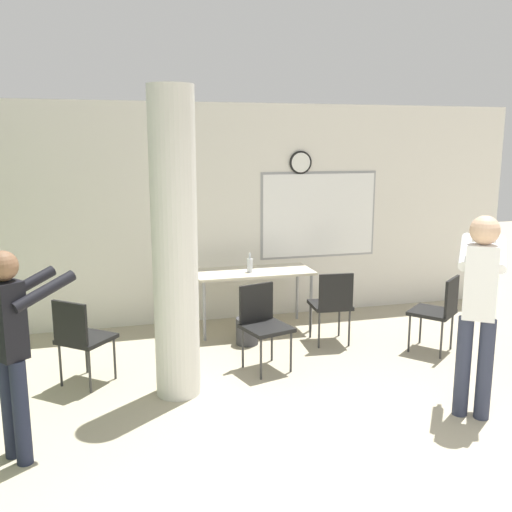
{
  "coord_description": "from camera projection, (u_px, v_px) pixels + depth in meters",
  "views": [
    {
      "loc": [
        -1.63,
        -2.16,
        2.32
      ],
      "look_at": [
        -0.27,
        2.87,
        1.27
      ],
      "focal_mm": 40.0,
      "sensor_mm": 36.0,
      "label": 1
    }
  ],
  "objects": [
    {
      "name": "chair_table_front",
      "position": [
        263.0,
        321.0,
        5.87
      ],
      "size": [
        0.54,
        0.54,
        0.87
      ],
      "color": "black",
      "rests_on": "ground_plane"
    },
    {
      "name": "waste_bin",
      "position": [
        247.0,
        331.0,
        6.63
      ],
      "size": [
        0.26,
        0.26,
        0.31
      ],
      "color": "#38383D",
      "rests_on": "ground_plane"
    },
    {
      "name": "folding_table",
      "position": [
        253.0,
        275.0,
        7.05
      ],
      "size": [
        1.45,
        0.64,
        0.75
      ],
      "color": "beige",
      "rests_on": "ground_plane"
    },
    {
      "name": "chair_mid_room",
      "position": [
        439.0,
        308.0,
        6.31
      ],
      "size": [
        0.62,
        0.62,
        0.87
      ],
      "color": "black",
      "rests_on": "ground_plane"
    },
    {
      "name": "wall_back",
      "position": [
        234.0,
        213.0,
        7.43
      ],
      "size": [
        8.0,
        0.15,
        2.8
      ],
      "color": "silver",
      "rests_on": "ground_plane"
    },
    {
      "name": "chair_near_pillar",
      "position": [
        81.0,
        335.0,
        5.43
      ],
      "size": [
        0.62,
        0.62,
        0.87
      ],
      "color": "black",
      "rests_on": "ground_plane"
    },
    {
      "name": "support_pillar",
      "position": [
        175.0,
        247.0,
        5.09
      ],
      "size": [
        0.41,
        0.41,
        2.8
      ],
      "color": "silver",
      "rests_on": "ground_plane"
    },
    {
      "name": "chair_table_right",
      "position": [
        332.0,
        302.0,
        6.56
      ],
      "size": [
        0.47,
        0.47,
        0.87
      ],
      "color": "black",
      "rests_on": "ground_plane"
    },
    {
      "name": "person_watching_back",
      "position": [
        12.0,
        340.0,
        4.07
      ],
      "size": [
        0.63,
        0.57,
        1.58
      ],
      "color": "#1E2338",
      "rests_on": "ground_plane"
    },
    {
      "name": "bottle_on_table",
      "position": [
        250.0,
        265.0,
        6.94
      ],
      "size": [
        0.07,
        0.07,
        0.24
      ],
      "color": "silver",
      "rests_on": "folding_table"
    },
    {
      "name": "person_playing_side",
      "position": [
        479.0,
        301.0,
        4.73
      ],
      "size": [
        0.63,
        0.7,
        1.74
      ],
      "color": "#2D3347",
      "rests_on": "ground_plane"
    }
  ]
}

